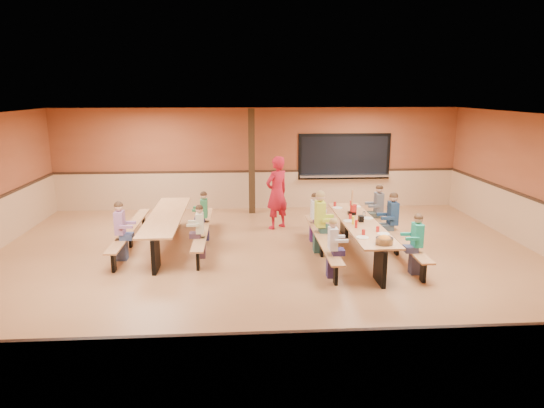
{
  "coord_description": "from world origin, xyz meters",
  "views": [
    {
      "loc": [
        -0.54,
        -9.34,
        3.49
      ],
      "look_at": [
        0.13,
        0.59,
        1.15
      ],
      "focal_mm": 32.0,
      "sensor_mm": 36.0,
      "label": 1
    }
  ],
  "objects": [
    {
      "name": "punch_pitcher",
      "position": [
        2.02,
        1.19,
        0.85
      ],
      "size": [
        0.16,
        0.16,
        0.22
      ],
      "primitive_type": "cylinder",
      "color": "red",
      "rests_on": "cafeteria_table_main"
    },
    {
      "name": "structural_post",
      "position": [
        -0.2,
        4.4,
        1.5
      ],
      "size": [
        0.18,
        0.18,
        3.0
      ],
      "primitive_type": "cube",
      "color": "black",
      "rests_on": "ground"
    },
    {
      "name": "seated_child_char_right",
      "position": [
        2.84,
        1.99,
        0.62
      ],
      "size": [
        0.38,
        0.31,
        1.24
      ],
      "primitive_type": null,
      "color": "#565960",
      "rests_on": "ground"
    },
    {
      "name": "napkin_dispenser",
      "position": [
        2.04,
        0.55,
        0.8
      ],
      "size": [
        0.1,
        0.14,
        0.13
      ],
      "primitive_type": "cube",
      "color": "black",
      "rests_on": "cafeteria_table_main"
    },
    {
      "name": "chip_bowl",
      "position": [
        2.08,
        -1.01,
        0.81
      ],
      "size": [
        0.32,
        0.32,
        0.15
      ],
      "primitive_type": null,
      "color": "orange",
      "rests_on": "cafeteria_table_main"
    },
    {
      "name": "place_settings",
      "position": [
        2.02,
        0.49,
        0.8
      ],
      "size": [
        0.65,
        3.3,
        0.11
      ],
      "primitive_type": null,
      "color": "beige",
      "rests_on": "cafeteria_table_main"
    },
    {
      "name": "seated_child_navy_right",
      "position": [
        2.84,
        0.88,
        0.64
      ],
      "size": [
        0.4,
        0.33,
        1.28
      ],
      "primitive_type": null,
      "color": "#19304D",
      "rests_on": "ground"
    },
    {
      "name": "seated_child_grey_left",
      "position": [
        1.19,
        1.58,
        0.57
      ],
      "size": [
        0.34,
        0.28,
        1.15
      ],
      "primitive_type": null,
      "color": "white",
      "rests_on": "ground"
    },
    {
      "name": "ground",
      "position": [
        0.0,
        0.0,
        0.0
      ],
      "size": [
        12.0,
        12.0,
        0.0
      ],
      "primitive_type": "plane",
      "color": "#9B623A",
      "rests_on": "ground"
    },
    {
      "name": "seated_child_teal_right",
      "position": [
        2.84,
        -0.64,
        0.59
      ],
      "size": [
        0.36,
        0.29,
        1.19
      ],
      "primitive_type": null,
      "color": "#209E7F",
      "rests_on": "ground"
    },
    {
      "name": "seated_child_tan_sec",
      "position": [
        -1.4,
        0.58,
        0.57
      ],
      "size": [
        0.34,
        0.27,
        1.14
      ],
      "primitive_type": null,
      "color": "beige",
      "rests_on": "ground"
    },
    {
      "name": "condiment_ketchup",
      "position": [
        1.82,
        0.08,
        0.82
      ],
      "size": [
        0.06,
        0.06,
        0.17
      ],
      "primitive_type": "cylinder",
      "color": "#B2140F",
      "rests_on": "cafeteria_table_main"
    },
    {
      "name": "seated_adult_yellow",
      "position": [
        1.19,
        0.8,
        0.67
      ],
      "size": [
        0.44,
        0.36,
        1.35
      ],
      "primitive_type": null,
      "color": "#CAE034",
      "rests_on": "ground"
    },
    {
      "name": "standing_woman",
      "position": [
        0.4,
        2.74,
        0.94
      ],
      "size": [
        0.82,
        0.77,
        1.88
      ],
      "primitive_type": "imported",
      "rotation": [
        0.0,
        0.0,
        3.78
      ],
      "color": "red",
      "rests_on": "ground"
    },
    {
      "name": "cafeteria_table_main",
      "position": [
        2.02,
        0.49,
        0.53
      ],
      "size": [
        1.91,
        3.7,
        0.74
      ],
      "color": "#C1804C",
      "rests_on": "ground"
    },
    {
      "name": "table_paddle",
      "position": [
        1.98,
        1.18,
        0.88
      ],
      "size": [
        0.16,
        0.16,
        0.56
      ],
      "color": "black",
      "rests_on": "cafeteria_table_main"
    },
    {
      "name": "seated_child_green_sec",
      "position": [
        -1.4,
        1.85,
        0.58
      ],
      "size": [
        0.35,
        0.28,
        1.16
      ],
      "primitive_type": null,
      "color": "#317D4B",
      "rests_on": "ground"
    },
    {
      "name": "room_envelope",
      "position": [
        0.0,
        0.0,
        0.69
      ],
      "size": [
        12.04,
        10.04,
        3.02
      ],
      "color": "brown",
      "rests_on": "ground"
    },
    {
      "name": "condiment_mustard",
      "position": [
        1.82,
        0.36,
        0.82
      ],
      "size": [
        0.06,
        0.06,
        0.17
      ],
      "primitive_type": "cylinder",
      "color": "yellow",
      "rests_on": "cafeteria_table_main"
    },
    {
      "name": "kitchen_pass_through",
      "position": [
        2.6,
        4.96,
        1.49
      ],
      "size": [
        2.78,
        0.28,
        1.38
      ],
      "color": "black",
      "rests_on": "ground"
    },
    {
      "name": "seated_child_purple_sec",
      "position": [
        -3.05,
        0.55,
        0.62
      ],
      "size": [
        0.38,
        0.31,
        1.24
      ],
      "primitive_type": null,
      "color": "#9E6896",
      "rests_on": "ground"
    },
    {
      "name": "cafeteria_table_second",
      "position": [
        -2.23,
        1.42,
        0.53
      ],
      "size": [
        1.91,
        3.7,
        0.74
      ],
      "color": "#C1804C",
      "rests_on": "ground"
    },
    {
      "name": "seated_child_white_left",
      "position": [
        1.19,
        -0.71,
        0.57
      ],
      "size": [
        0.34,
        0.28,
        1.14
      ],
      "primitive_type": null,
      "color": "white",
      "rests_on": "ground"
    }
  ]
}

